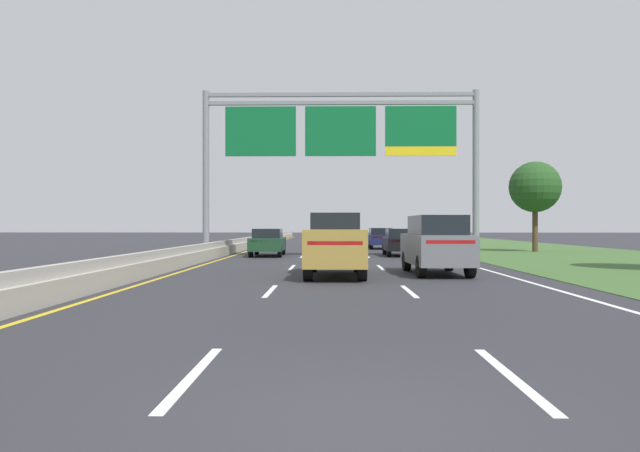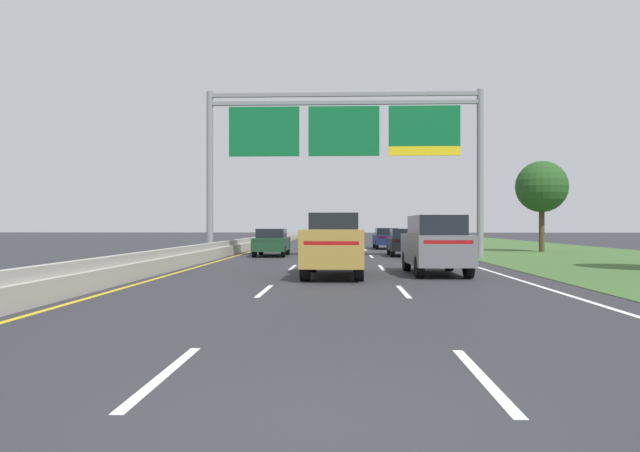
% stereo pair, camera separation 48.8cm
% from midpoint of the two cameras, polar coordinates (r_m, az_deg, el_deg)
% --- Properties ---
extents(ground_plane, '(220.00, 220.00, 0.00)m').
position_cam_midpoint_polar(ground_plane, '(40.50, 1.00, -2.43)').
color(ground_plane, '#2B2B30').
extents(lane_striping, '(11.96, 106.00, 0.01)m').
position_cam_midpoint_polar(lane_striping, '(40.04, 1.00, -2.46)').
color(lane_striping, white).
rests_on(lane_striping, ground).
extents(grass_verge_right, '(14.00, 110.00, 0.02)m').
position_cam_midpoint_polar(grass_verge_right, '(42.83, 20.02, -2.29)').
color(grass_verge_right, '#3D602D').
rests_on(grass_verge_right, ground).
extents(median_barrier_concrete, '(0.60, 110.00, 0.85)m').
position_cam_midpoint_polar(median_barrier_concrete, '(41.02, -8.27, -1.91)').
color(median_barrier_concrete, '#A8A399').
rests_on(median_barrier_concrete, ground).
extents(overhead_sign_gantry, '(15.06, 0.42, 9.11)m').
position_cam_midpoint_polar(overhead_sign_gantry, '(32.86, 1.53, 8.30)').
color(overhead_sign_gantry, gray).
rests_on(overhead_sign_gantry, ground).
extents(pickup_truck_gold, '(2.05, 5.42, 2.20)m').
position_cam_midpoint_polar(pickup_truck_gold, '(20.82, 0.78, -1.82)').
color(pickup_truck_gold, '#A38438').
rests_on(pickup_truck_gold, ground).
extents(car_navy_right_lane_sedan, '(1.86, 4.42, 1.57)m').
position_cam_midpoint_polar(car_navy_right_lane_sedan, '(45.44, 5.44, -1.13)').
color(car_navy_right_lane_sedan, '#161E47').
rests_on(car_navy_right_lane_sedan, ground).
extents(car_grey_right_lane_suv, '(2.02, 4.75, 2.11)m').
position_cam_midpoint_polar(car_grey_right_lane_suv, '(21.94, 10.36, -1.66)').
color(car_grey_right_lane_suv, slate).
rests_on(car_grey_right_lane_suv, ground).
extents(car_black_right_lane_sedan, '(1.87, 4.42, 1.57)m').
position_cam_midpoint_polar(car_black_right_lane_sedan, '(35.00, 7.27, -1.49)').
color(car_black_right_lane_sedan, black).
rests_on(car_black_right_lane_sedan, ground).
extents(car_blue_centre_lane_sedan, '(1.83, 4.40, 1.57)m').
position_cam_midpoint_polar(car_blue_centre_lane_sedan, '(50.51, 1.28, -1.02)').
color(car_blue_centre_lane_sedan, navy).
rests_on(car_blue_centre_lane_sedan, ground).
extents(car_darkgreen_left_lane_sedan, '(1.87, 4.42, 1.57)m').
position_cam_midpoint_polar(car_darkgreen_left_lane_sedan, '(34.59, -5.40, -1.50)').
color(car_darkgreen_left_lane_sedan, '#193D23').
rests_on(car_darkgreen_left_lane_sedan, ground).
extents(roadside_tree_mid, '(3.38, 3.38, 6.01)m').
position_cam_midpoint_polar(roadside_tree_mid, '(42.29, 19.46, 3.49)').
color(roadside_tree_mid, '#4C3823').
rests_on(roadside_tree_mid, ground).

